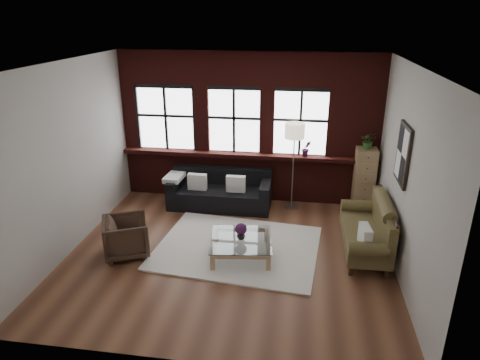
# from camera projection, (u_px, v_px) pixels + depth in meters

# --- Properties ---
(floor) EXTENTS (5.50, 5.50, 0.00)m
(floor) POSITION_uv_depth(u_px,v_px,m) (229.00, 254.00, 7.43)
(floor) COLOR #573120
(floor) RESTS_ON ground
(ceiling) EXTENTS (5.50, 5.50, 0.00)m
(ceiling) POSITION_uv_depth(u_px,v_px,m) (227.00, 64.00, 6.26)
(ceiling) COLOR white
(ceiling) RESTS_ON ground
(wall_back) EXTENTS (5.50, 0.00, 5.50)m
(wall_back) POSITION_uv_depth(u_px,v_px,m) (248.00, 128.00, 9.15)
(wall_back) COLOR #AFABA3
(wall_back) RESTS_ON ground
(wall_front) EXTENTS (5.50, 0.00, 5.50)m
(wall_front) POSITION_uv_depth(u_px,v_px,m) (188.00, 246.00, 4.54)
(wall_front) COLOR #AFABA3
(wall_front) RESTS_ON ground
(wall_left) EXTENTS (0.00, 5.00, 5.00)m
(wall_left) POSITION_uv_depth(u_px,v_px,m) (68.00, 159.00, 7.22)
(wall_left) COLOR #AFABA3
(wall_left) RESTS_ON ground
(wall_right) EXTENTS (0.00, 5.00, 5.00)m
(wall_right) POSITION_uv_depth(u_px,v_px,m) (407.00, 176.00, 6.47)
(wall_right) COLOR #AFABA3
(wall_right) RESTS_ON ground
(brick_backwall) EXTENTS (5.50, 0.12, 3.20)m
(brick_backwall) POSITION_uv_depth(u_px,v_px,m) (248.00, 129.00, 9.09)
(brick_backwall) COLOR #42120F
(brick_backwall) RESTS_ON floor
(sill_ledge) EXTENTS (5.50, 0.30, 0.08)m
(sill_ledge) POSITION_uv_depth(u_px,v_px,m) (247.00, 155.00, 9.21)
(sill_ledge) COLOR #42120F
(sill_ledge) RESTS_ON brick_backwall
(window_left) EXTENTS (1.38, 0.10, 1.50)m
(window_left) POSITION_uv_depth(u_px,v_px,m) (166.00, 119.00, 9.29)
(window_left) COLOR black
(window_left) RESTS_ON brick_backwall
(window_mid) EXTENTS (1.38, 0.10, 1.50)m
(window_mid) POSITION_uv_depth(u_px,v_px,m) (234.00, 121.00, 9.09)
(window_mid) COLOR black
(window_mid) RESTS_ON brick_backwall
(window_right) EXTENTS (1.38, 0.10, 1.50)m
(window_right) POSITION_uv_depth(u_px,v_px,m) (300.00, 124.00, 8.89)
(window_right) COLOR black
(window_right) RESTS_ON brick_backwall
(wall_poster) EXTENTS (0.05, 0.74, 0.94)m
(wall_poster) POSITION_uv_depth(u_px,v_px,m) (403.00, 154.00, 6.66)
(wall_poster) COLOR black
(wall_poster) RESTS_ON wall_right
(shag_rug) EXTENTS (3.00, 2.46, 0.03)m
(shag_rug) POSITION_uv_depth(u_px,v_px,m) (237.00, 247.00, 7.60)
(shag_rug) COLOR silver
(shag_rug) RESTS_ON floor
(dark_sofa) EXTENTS (2.15, 0.87, 0.78)m
(dark_sofa) POSITION_uv_depth(u_px,v_px,m) (220.00, 189.00, 9.11)
(dark_sofa) COLOR black
(dark_sofa) RESTS_ON floor
(pillow_a) EXTENTS (0.40, 0.14, 0.34)m
(pillow_a) POSITION_uv_depth(u_px,v_px,m) (197.00, 182.00, 9.01)
(pillow_a) COLOR silver
(pillow_a) RESTS_ON dark_sofa
(pillow_b) EXTENTS (0.40, 0.15, 0.34)m
(pillow_b) POSITION_uv_depth(u_px,v_px,m) (236.00, 184.00, 8.90)
(pillow_b) COLOR silver
(pillow_b) RESTS_ON dark_sofa
(vintage_settee) EXTENTS (0.81, 1.81, 0.97)m
(vintage_settee) POSITION_uv_depth(u_px,v_px,m) (365.00, 226.00, 7.34)
(vintage_settee) COLOR brown
(vintage_settee) RESTS_ON floor
(pillow_settee) EXTENTS (0.18, 0.39, 0.34)m
(pillow_settee) POSITION_uv_depth(u_px,v_px,m) (365.00, 236.00, 6.80)
(pillow_settee) COLOR silver
(pillow_settee) RESTS_ON vintage_settee
(armchair) EXTENTS (0.97, 0.96, 0.68)m
(armchair) POSITION_uv_depth(u_px,v_px,m) (126.00, 237.00, 7.31)
(armchair) COLOR #322219
(armchair) RESTS_ON floor
(coffee_table) EXTENTS (1.14, 1.14, 0.35)m
(coffee_table) POSITION_uv_depth(u_px,v_px,m) (241.00, 248.00, 7.30)
(coffee_table) COLOR #A38258
(coffee_table) RESTS_ON shag_rug
(vase) EXTENTS (0.18, 0.18, 0.15)m
(vase) POSITION_uv_depth(u_px,v_px,m) (241.00, 235.00, 7.21)
(vase) COLOR #B2B2B2
(vase) RESTS_ON coffee_table
(flowers) EXTENTS (0.20, 0.20, 0.20)m
(flowers) POSITION_uv_depth(u_px,v_px,m) (241.00, 229.00, 7.16)
(flowers) COLOR #4A194B
(flowers) RESTS_ON vase
(drawer_chest) EXTENTS (0.41, 0.41, 1.35)m
(drawer_chest) POSITION_uv_depth(u_px,v_px,m) (364.00, 180.00, 8.84)
(drawer_chest) COLOR #A38258
(drawer_chest) RESTS_ON floor
(potted_plant_top) EXTENTS (0.32, 0.28, 0.35)m
(potted_plant_top) POSITION_uv_depth(u_px,v_px,m) (369.00, 140.00, 8.53)
(potted_plant_top) COLOR #2D5923
(potted_plant_top) RESTS_ON drawer_chest
(floor_lamp) EXTENTS (0.40, 0.40, 1.99)m
(floor_lamp) POSITION_uv_depth(u_px,v_px,m) (293.00, 163.00, 8.84)
(floor_lamp) COLOR #A5A5A8
(floor_lamp) RESTS_ON floor
(sill_plant) EXTENTS (0.23, 0.21, 0.34)m
(sill_plant) POSITION_uv_depth(u_px,v_px,m) (306.00, 149.00, 8.94)
(sill_plant) COLOR #4A194B
(sill_plant) RESTS_ON sill_ledge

